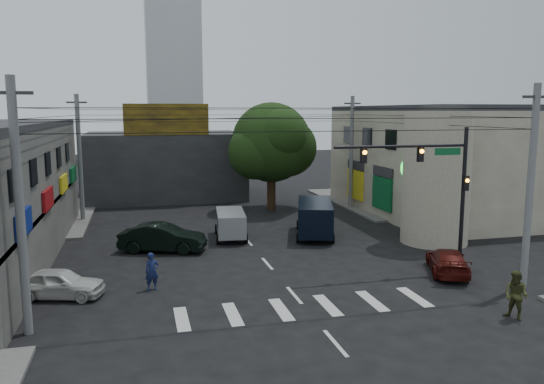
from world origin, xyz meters
name	(u,v)px	position (x,y,z in m)	size (l,w,h in m)	color
ground	(277,275)	(0.00, 0.00, 0.00)	(160.00, 160.00, 0.00)	black
sidewalk_far_right	(419,200)	(18.00, 18.00, 0.07)	(16.00, 16.00, 0.15)	#514F4C
building_right	(453,162)	(18.00, 13.00, 4.00)	(14.00, 18.00, 8.00)	gray
corner_column	(436,178)	(11.00, 4.00, 4.00)	(4.00, 4.00, 8.00)	gray
building_far	(165,165)	(-4.00, 26.00, 3.00)	(14.00, 10.00, 6.00)	#232326
billboard	(167,119)	(-4.00, 21.10, 7.30)	(7.00, 0.30, 2.60)	olive
tower_distant	(172,28)	(0.00, 70.00, 22.00)	(9.00, 9.00, 44.00)	silver
street_tree	(271,143)	(4.00, 17.00, 5.47)	(6.40, 6.40, 8.70)	black
traffic_gantry	(434,175)	(7.82, -1.00, 4.83)	(7.10, 0.35, 7.20)	black
utility_pole_near_left	(20,209)	(-10.50, -4.50, 4.60)	(0.32, 0.32, 9.20)	#59595B
utility_pole_near_right	(530,188)	(10.50, -4.50, 4.60)	(0.32, 0.32, 9.20)	#59595B
utility_pole_far_left	(80,159)	(-10.50, 16.00, 4.60)	(0.32, 0.32, 9.20)	#59595B
utility_pole_far_right	(351,153)	(10.50, 16.00, 4.60)	(0.32, 0.32, 9.20)	#59595B
dark_sedan	(163,238)	(-5.22, 5.88, 0.80)	(5.15, 3.14, 1.60)	black
white_compact	(59,283)	(-9.92, -0.80, 0.65)	(4.07, 2.50, 1.30)	silver
maroon_sedan	(447,261)	(8.30, -1.78, 0.62)	(3.28, 4.58, 1.23)	#400C09
silver_minivan	(231,225)	(-0.91, 8.03, 0.87)	(2.13, 4.19, 1.73)	gray
navy_van	(315,219)	(4.47, 7.42, 1.11)	(3.66, 5.92, 2.22)	black
traffic_officer	(152,272)	(-6.00, -0.74, 0.86)	(0.70, 0.53, 1.71)	#141D48
pedestrian_olive	(516,295)	(7.51, -7.68, 0.96)	(1.04, 1.15, 1.92)	#363B1B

